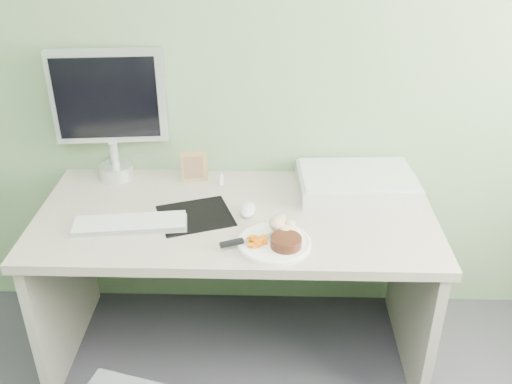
{
  "coord_description": "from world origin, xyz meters",
  "views": [
    {
      "loc": [
        0.13,
        -0.33,
        1.92
      ],
      "look_at": [
        0.09,
        1.5,
        0.9
      ],
      "focal_mm": 40.0,
      "sensor_mm": 36.0,
      "label": 1
    }
  ],
  "objects_px": {
    "scanner": "(356,183)",
    "monitor": "(109,108)",
    "desk": "(236,251)",
    "plate": "(274,243)"
  },
  "relations": [
    {
      "from": "scanner",
      "to": "monitor",
      "type": "height_order",
      "value": "monitor"
    },
    {
      "from": "desk",
      "to": "scanner",
      "type": "distance_m",
      "value": 0.59
    },
    {
      "from": "plate",
      "to": "scanner",
      "type": "bearing_deg",
      "value": 49.8
    },
    {
      "from": "scanner",
      "to": "monitor",
      "type": "relative_size",
      "value": 0.86
    },
    {
      "from": "desk",
      "to": "monitor",
      "type": "relative_size",
      "value": 2.79
    },
    {
      "from": "desk",
      "to": "plate",
      "type": "xyz_separation_m",
      "value": [
        0.16,
        -0.22,
        0.19
      ]
    },
    {
      "from": "plate",
      "to": "monitor",
      "type": "height_order",
      "value": "monitor"
    },
    {
      "from": "desk",
      "to": "scanner",
      "type": "xyz_separation_m",
      "value": [
        0.51,
        0.2,
        0.22
      ]
    },
    {
      "from": "plate",
      "to": "monitor",
      "type": "relative_size",
      "value": 0.47
    },
    {
      "from": "scanner",
      "to": "monitor",
      "type": "distance_m",
      "value": 1.1
    }
  ]
}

